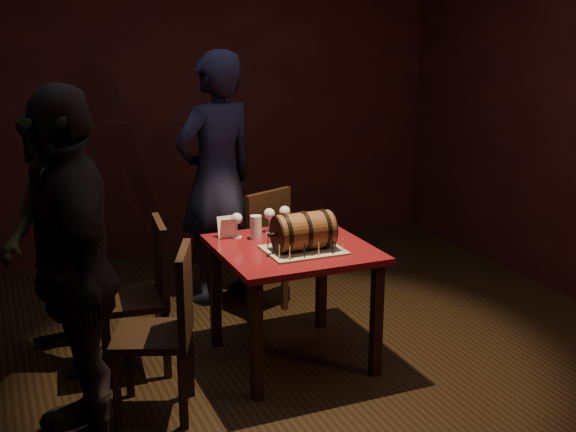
{
  "coord_description": "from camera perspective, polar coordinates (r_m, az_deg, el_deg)",
  "views": [
    {
      "loc": [
        -1.56,
        -3.74,
        2.08
      ],
      "look_at": [
        0.05,
        0.05,
        0.95
      ],
      "focal_mm": 45.0,
      "sensor_mm": 36.0,
      "label": 1
    }
  ],
  "objects": [
    {
      "name": "room_shell",
      "position": [
        4.11,
        -0.37,
        5.82
      ],
      "size": [
        5.04,
        5.04,
        2.8
      ],
      "color": "black",
      "rests_on": "ground"
    },
    {
      "name": "pub_table",
      "position": [
        4.4,
        0.36,
        -3.75
      ],
      "size": [
        0.9,
        0.9,
        0.75
      ],
      "color": "#550E15",
      "rests_on": "ground"
    },
    {
      "name": "cake_board",
      "position": [
        4.28,
        1.22,
        -2.7
      ],
      "size": [
        0.45,
        0.35,
        0.01
      ],
      "primitive_type": "cube",
      "color": "#A69F86",
      "rests_on": "pub_table"
    },
    {
      "name": "barrel_cake",
      "position": [
        4.24,
        1.23,
        -1.2
      ],
      "size": [
        0.4,
        0.24,
        0.24
      ],
      "color": "brown",
      "rests_on": "cake_board"
    },
    {
      "name": "birthday_candles",
      "position": [
        4.26,
        1.23,
        -2.11
      ],
      "size": [
        0.4,
        0.3,
        0.09
      ],
      "color": "#FFEE98",
      "rests_on": "cake_board"
    },
    {
      "name": "wine_glass_left",
      "position": [
        4.51,
        -4.08,
        -0.3
      ],
      "size": [
        0.07,
        0.07,
        0.16
      ],
      "color": "silver",
      "rests_on": "pub_table"
    },
    {
      "name": "wine_glass_mid",
      "position": [
        4.61,
        -1.48,
        0.08
      ],
      "size": [
        0.07,
        0.07,
        0.16
      ],
      "color": "silver",
      "rests_on": "pub_table"
    },
    {
      "name": "wine_glass_right",
      "position": [
        4.67,
        -0.26,
        0.28
      ],
      "size": [
        0.07,
        0.07,
        0.16
      ],
      "color": "silver",
      "rests_on": "pub_table"
    },
    {
      "name": "pint_of_ale",
      "position": [
        4.49,
        -2.55,
        -0.94
      ],
      "size": [
        0.07,
        0.07,
        0.15
      ],
      "color": "silver",
      "rests_on": "pub_table"
    },
    {
      "name": "menu_card",
      "position": [
        4.53,
        -4.87,
        -0.95
      ],
      "size": [
        0.1,
        0.05,
        0.13
      ],
      "primitive_type": null,
      "color": "white",
      "rests_on": "pub_table"
    },
    {
      "name": "chair_back",
      "position": [
        5.15,
        -2.3,
        -2.27
      ],
      "size": [
        0.52,
        0.52,
        0.93
      ],
      "color": "black",
      "rests_on": "ground"
    },
    {
      "name": "chair_left_rear",
      "position": [
        4.43,
        -11.2,
        -5.58
      ],
      "size": [
        0.44,
        0.44,
        0.93
      ],
      "color": "black",
      "rests_on": "ground"
    },
    {
      "name": "chair_left_front",
      "position": [
        3.91,
        -9.53,
        -8.34
      ],
      "size": [
        0.52,
        0.52,
        0.93
      ],
      "color": "black",
      "rests_on": "ground"
    },
    {
      "name": "person_back",
      "position": [
        5.35,
        -5.66,
        2.92
      ],
      "size": [
        0.79,
        0.64,
        1.87
      ],
      "primitive_type": "imported",
      "rotation": [
        0.0,
        0.0,
        3.46
      ],
      "color": "#191932",
      "rests_on": "ground"
    },
    {
      "name": "person_left_rear",
      "position": [
        4.49,
        -17.93,
        -2.01
      ],
      "size": [
        0.76,
        0.89,
        1.6
      ],
      "primitive_type": "imported",
      "rotation": [
        0.0,
        0.0,
        -1.35
      ],
      "color": "#30361B",
      "rests_on": "ground"
    },
    {
      "name": "person_left_front",
      "position": [
        3.64,
        -16.63,
        -4.19
      ],
      "size": [
        0.45,
        1.06,
        1.81
      ],
      "primitive_type": "imported",
      "rotation": [
        0.0,
        0.0,
        -1.57
      ],
      "color": "black",
      "rests_on": "ground"
    }
  ]
}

